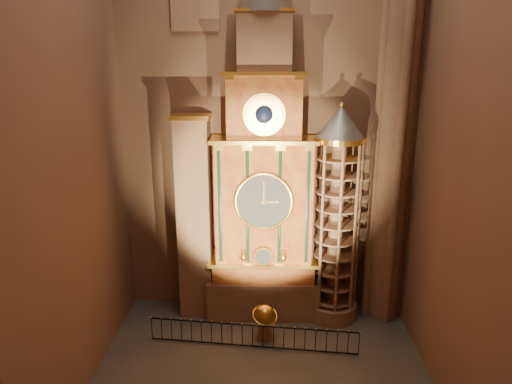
{
  "coord_description": "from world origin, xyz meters",
  "views": [
    {
      "loc": [
        0.17,
        -16.24,
        12.46
      ],
      "look_at": [
        -0.33,
        3.0,
        7.04
      ],
      "focal_mm": 32.0,
      "sensor_mm": 36.0,
      "label": 1
    }
  ],
  "objects_px": {
    "stair_turret": "(336,218)",
    "iron_railing": "(252,336)",
    "astronomical_clock": "(264,188)",
    "portrait_tower": "(195,218)",
    "celestial_globe": "(265,319)"
  },
  "relations": [
    {
      "from": "stair_turret",
      "to": "iron_railing",
      "type": "xyz_separation_m",
      "value": [
        -3.96,
        -2.91,
        -4.65
      ]
    },
    {
      "from": "astronomical_clock",
      "to": "portrait_tower",
      "type": "distance_m",
      "value": 3.73
    },
    {
      "from": "astronomical_clock",
      "to": "iron_railing",
      "type": "distance_m",
      "value": 6.86
    },
    {
      "from": "portrait_tower",
      "to": "astronomical_clock",
      "type": "bearing_deg",
      "value": -0.29
    },
    {
      "from": "astronomical_clock",
      "to": "celestial_globe",
      "type": "bearing_deg",
      "value": -87.74
    },
    {
      "from": "astronomical_clock",
      "to": "iron_railing",
      "type": "bearing_deg",
      "value": -98.17
    },
    {
      "from": "portrait_tower",
      "to": "celestial_globe",
      "type": "relative_size",
      "value": 5.89
    },
    {
      "from": "stair_turret",
      "to": "astronomical_clock",
      "type": "bearing_deg",
      "value": 175.7
    },
    {
      "from": "astronomical_clock",
      "to": "iron_railing",
      "type": "relative_size",
      "value": 1.78
    },
    {
      "from": "iron_railing",
      "to": "portrait_tower",
      "type": "bearing_deg",
      "value": 132.66
    },
    {
      "from": "stair_turret",
      "to": "iron_railing",
      "type": "height_order",
      "value": "stair_turret"
    },
    {
      "from": "astronomical_clock",
      "to": "stair_turret",
      "type": "xyz_separation_m",
      "value": [
        3.5,
        -0.26,
        -1.41
      ]
    },
    {
      "from": "celestial_globe",
      "to": "stair_turret",
      "type": "bearing_deg",
      "value": 32.69
    },
    {
      "from": "celestial_globe",
      "to": "iron_railing",
      "type": "distance_m",
      "value": 1.01
    },
    {
      "from": "celestial_globe",
      "to": "astronomical_clock",
      "type": "bearing_deg",
      "value": 92.26
    }
  ]
}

